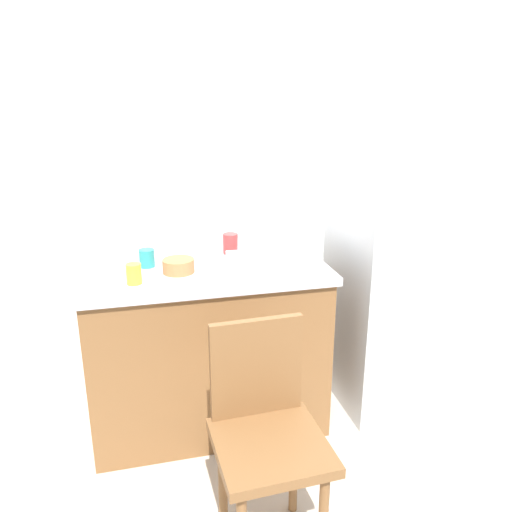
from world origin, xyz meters
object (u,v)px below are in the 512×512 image
at_px(refrigerator, 389,303).
at_px(dish_tray, 257,259).
at_px(terracotta_bowl, 178,266).
at_px(cup_yellow, 134,274).
at_px(chair, 266,429).
at_px(cup_red, 230,244).
at_px(cup_teal, 147,258).
at_px(cup_white, 296,249).

bearing_deg(refrigerator, dish_tray, -178.52).
height_order(terracotta_bowl, cup_yellow, cup_yellow).
relative_size(chair, cup_red, 8.28).
bearing_deg(terracotta_bowl, cup_yellow, -153.24).
xyz_separation_m(cup_yellow, cup_teal, (0.06, 0.22, -0.00)).
bearing_deg(cup_yellow, chair, -55.82).
bearing_deg(terracotta_bowl, refrigerator, 2.39).
bearing_deg(cup_white, cup_yellow, -165.88).
xyz_separation_m(cup_red, cup_white, (0.33, -0.13, -0.01)).
bearing_deg(cup_teal, dish_tray, -9.61).
xyz_separation_m(cup_yellow, cup_white, (0.83, 0.21, -0.01)).
relative_size(dish_tray, terracotta_bowl, 1.85).
height_order(refrigerator, cup_yellow, refrigerator).
bearing_deg(refrigerator, cup_red, 167.73).
relative_size(refrigerator, terracotta_bowl, 7.68).
height_order(cup_teal, cup_white, cup_teal).
relative_size(dish_tray, cup_yellow, 3.01).
bearing_deg(cup_yellow, dish_tray, 12.52).
relative_size(refrigerator, cup_yellow, 12.48).
distance_m(dish_tray, cup_white, 0.24).
height_order(cup_yellow, cup_red, cup_red).
xyz_separation_m(refrigerator, terracotta_bowl, (-1.15, -0.05, 0.33)).
distance_m(chair, cup_white, 1.03).
xyz_separation_m(refrigerator, cup_teal, (-1.30, 0.07, 0.34)).
height_order(cup_red, cup_white, cup_red).
distance_m(chair, terracotta_bowl, 0.89).
relative_size(dish_tray, cup_white, 3.53).
bearing_deg(cup_teal, cup_white, -1.10).
bearing_deg(cup_red, chair, -93.74).
relative_size(chair, cup_yellow, 9.57).
relative_size(chair, cup_white, 11.22).
bearing_deg(terracotta_bowl, cup_white, 9.51).
distance_m(refrigerator, cup_teal, 1.34).
relative_size(refrigerator, cup_red, 10.80).
xyz_separation_m(terracotta_bowl, cup_white, (0.62, 0.10, 0.01)).
bearing_deg(chair, cup_white, 63.10).
bearing_deg(chair, cup_yellow, 121.75).
bearing_deg(cup_white, dish_tray, -161.83).
distance_m(dish_tray, cup_red, 0.23).
distance_m(cup_teal, cup_white, 0.76).
relative_size(cup_teal, cup_white, 1.11).
bearing_deg(dish_tray, chair, -101.50).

